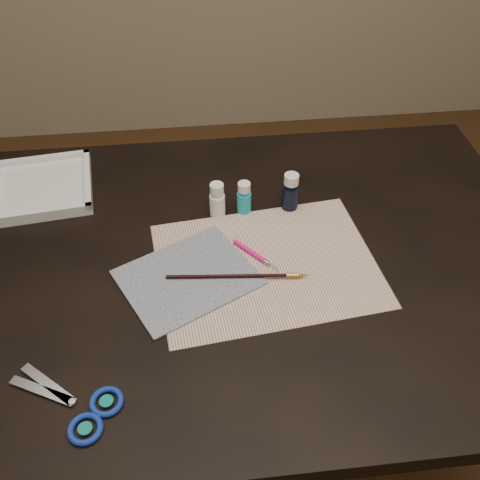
{
  "coord_description": "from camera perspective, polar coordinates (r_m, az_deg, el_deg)",
  "views": [
    {
      "loc": [
        -0.09,
        -0.77,
        1.53
      ],
      "look_at": [
        0.0,
        0.0,
        0.8
      ],
      "focal_mm": 40.0,
      "sensor_mm": 36.0,
      "label": 1
    }
  ],
  "objects": [
    {
      "name": "canvas",
      "position": [
        1.06,
        -5.59,
        -3.97
      ],
      "size": [
        0.31,
        0.29,
        0.0
      ],
      "primitive_type": "cube",
      "rotation": [
        0.0,
        0.0,
        0.47
      ],
      "color": "#131E39",
      "rests_on": "paper"
    },
    {
      "name": "paintbrush",
      "position": [
        1.05,
        -0.18,
        -3.85
      ],
      "size": [
        0.28,
        0.03,
        0.01
      ],
      "primitive_type": null,
      "rotation": [
        0.0,
        0.0,
        -0.09
      ],
      "color": "black",
      "rests_on": "canvas"
    },
    {
      "name": "palette_tray",
      "position": [
        1.34,
        -20.38,
        5.36
      ],
      "size": [
        0.25,
        0.25,
        0.03
      ],
      "primitive_type": "cube",
      "rotation": [
        0.0,
        0.0,
        0.12
      ],
      "color": "white",
      "rests_on": "table"
    },
    {
      "name": "craft_knife",
      "position": [
        1.1,
        1.82,
        -1.71
      ],
      "size": [
        0.09,
        0.1,
        0.01
      ],
      "primitive_type": null,
      "rotation": [
        0.0,
        0.0,
        -0.88
      ],
      "color": "#FF1188",
      "rests_on": "paper"
    },
    {
      "name": "paper",
      "position": [
        1.09,
        2.85,
        -2.62
      ],
      "size": [
        0.47,
        0.38,
        0.0
      ],
      "primitive_type": "cube",
      "rotation": [
        0.0,
        0.0,
        0.11
      ],
      "color": "silver",
      "rests_on": "table"
    },
    {
      "name": "paint_bottle_white",
      "position": [
        1.17,
        -2.45,
        4.32
      ],
      "size": [
        0.03,
        0.03,
        0.08
      ],
      "primitive_type": "cylinder",
      "rotation": [
        0.0,
        0.0,
        0.01
      ],
      "color": "white",
      "rests_on": "table"
    },
    {
      "name": "ground",
      "position": [
        1.73,
        0.0,
        -19.9
      ],
      "size": [
        3.5,
        3.5,
        0.02
      ],
      "primitive_type": "cube",
      "color": "#422614",
      "rests_on": "ground"
    },
    {
      "name": "scissors",
      "position": [
        0.94,
        -18.66,
        -15.97
      ],
      "size": [
        0.24,
        0.2,
        0.01
      ],
      "primitive_type": null,
      "rotation": [
        0.0,
        0.0,
        2.67
      ],
      "color": "silver",
      "rests_on": "table"
    },
    {
      "name": "table",
      "position": [
        1.39,
        0.0,
        -12.79
      ],
      "size": [
        1.3,
        0.9,
        0.75
      ],
      "primitive_type": "cube",
      "color": "black",
      "rests_on": "ground"
    },
    {
      "name": "paint_bottle_navy",
      "position": [
        1.2,
        5.41,
        5.16
      ],
      "size": [
        0.04,
        0.04,
        0.09
      ],
      "primitive_type": "cylinder",
      "rotation": [
        0.0,
        0.0,
        -0.25
      ],
      "color": "black",
      "rests_on": "table"
    },
    {
      "name": "paint_bottle_cyan",
      "position": [
        1.18,
        0.43,
        4.56
      ],
      "size": [
        0.04,
        0.04,
        0.08
      ],
      "primitive_type": "cylinder",
      "rotation": [
        0.0,
        0.0,
        -0.22
      ],
      "color": "#1DA6BC",
      "rests_on": "table"
    }
  ]
}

